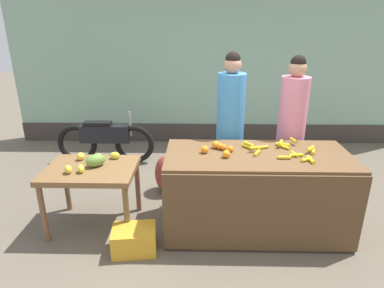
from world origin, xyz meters
TOP-DOWN VIEW (x-y plane):
  - ground_plane at (0.00, 0.00)m, footprint 24.00×24.00m
  - market_wall_back at (0.00, 2.96)m, footprint 7.50×0.23m
  - fruit_stall_counter at (0.34, -0.01)m, footprint 1.97×0.91m
  - side_table_wooden at (-1.47, 0.00)m, footprint 0.98×0.74m
  - banana_bunch_pile at (0.61, 0.06)m, footprint 0.79×0.63m
  - orange_pile at (-0.07, 0.05)m, footprint 0.35×0.35m
  - mango_papaya_pile at (-1.45, 0.05)m, footprint 0.51×0.50m
  - vendor_woman_blue_shirt at (0.10, 0.69)m, footprint 0.34×0.34m
  - vendor_woman_pink_shirt at (0.86, 0.68)m, footprint 0.34×0.34m
  - parked_motorcycle at (-1.83, 1.80)m, footprint 1.60×0.18m
  - produce_crate at (-0.94, -0.46)m, footprint 0.48×0.37m
  - produce_sack at (-0.73, 0.81)m, footprint 0.44×0.46m

SIDE VIEW (x-z plane):
  - ground_plane at x=0.00m, z-range 0.00..0.00m
  - produce_crate at x=-0.94m, z-range 0.00..0.26m
  - produce_sack at x=-0.73m, z-range 0.00..0.53m
  - parked_motorcycle at x=-1.83m, z-range -0.04..0.84m
  - fruit_stall_counter at x=0.34m, z-range 0.00..0.90m
  - side_table_wooden at x=-1.47m, z-range 0.27..0.99m
  - mango_papaya_pile at x=-1.45m, z-range 0.72..0.86m
  - banana_bunch_pile at x=0.61m, z-range 0.90..0.96m
  - vendor_woman_pink_shirt at x=0.86m, z-range 0.01..1.87m
  - orange_pile at x=-0.07m, z-range 0.90..0.98m
  - vendor_woman_blue_shirt at x=0.10m, z-range 0.01..1.91m
  - market_wall_back at x=0.00m, z-range -0.03..2.80m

